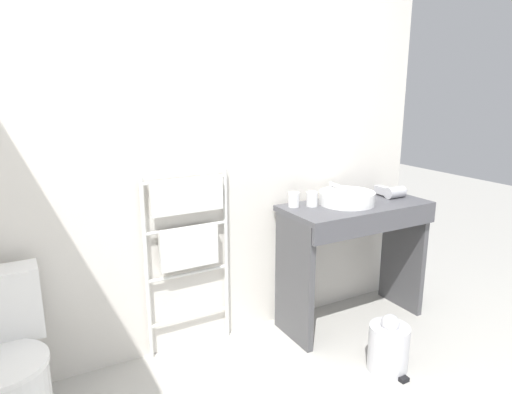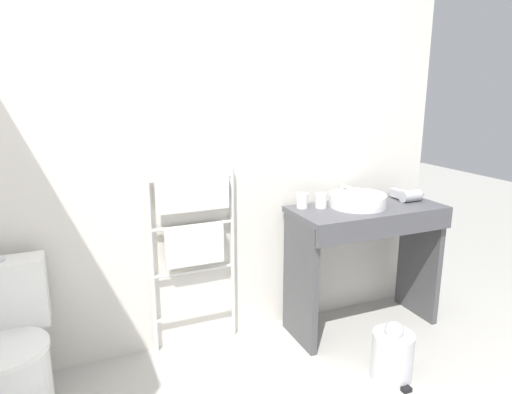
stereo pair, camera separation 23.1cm
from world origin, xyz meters
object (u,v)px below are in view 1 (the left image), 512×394
(sink_basin, at_px, (347,197))
(toilet, at_px, (3,377))
(trash_bin, at_px, (389,346))
(hair_dryer, at_px, (394,192))
(cup_near_edge, at_px, (312,199))
(cup_near_wall, at_px, (294,200))
(towel_radiator, at_px, (188,232))

(sink_basin, bearing_deg, toilet, -177.07)
(toilet, height_order, trash_bin, toilet)
(sink_basin, distance_m, hair_dryer, 0.40)
(toilet, xyz_separation_m, hair_dryer, (2.40, 0.09, 0.55))
(hair_dryer, bearing_deg, toilet, -177.92)
(toilet, height_order, cup_near_edge, cup_near_edge)
(cup_near_wall, xyz_separation_m, hair_dryer, (0.73, -0.12, -0.01))
(toilet, distance_m, cup_near_edge, 1.87)
(towel_radiator, xyz_separation_m, sink_basin, (1.01, -0.17, 0.12))
(toilet, xyz_separation_m, sink_basin, (2.00, 0.10, 0.56))
(cup_near_edge, height_order, hair_dryer, cup_near_edge)
(hair_dryer, bearing_deg, cup_near_edge, 172.92)
(cup_near_edge, bearing_deg, towel_radiator, 171.99)
(toilet, distance_m, cup_near_wall, 1.77)
(sink_basin, xyz_separation_m, hair_dryer, (0.40, -0.02, -0.00))
(cup_near_wall, bearing_deg, sink_basin, -17.48)
(towel_radiator, distance_m, cup_near_wall, 0.69)
(toilet, relative_size, trash_bin, 2.23)
(towel_radiator, height_order, cup_near_edge, towel_radiator)
(cup_near_wall, bearing_deg, cup_near_edge, -21.95)
(towel_radiator, bearing_deg, hair_dryer, -7.60)
(cup_near_edge, bearing_deg, sink_basin, -15.28)
(cup_near_edge, distance_m, trash_bin, 0.96)
(toilet, relative_size, cup_near_wall, 8.17)
(cup_near_edge, bearing_deg, hair_dryer, -7.08)
(cup_near_wall, distance_m, hair_dryer, 0.74)
(hair_dryer, bearing_deg, towel_radiator, 172.40)
(cup_near_wall, bearing_deg, hair_dryer, -9.38)
(sink_basin, height_order, trash_bin, sink_basin)
(towel_radiator, bearing_deg, trash_bin, -39.67)
(towel_radiator, distance_m, cup_near_edge, 0.80)
(trash_bin, bearing_deg, sink_basin, 77.41)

